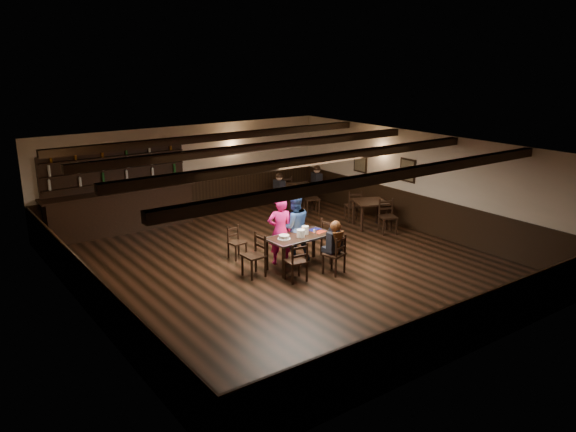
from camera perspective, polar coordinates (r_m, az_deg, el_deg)
ground at (r=13.02m, az=-0.20°, el=-4.94°), size 10.00×10.00×0.00m
room_shell at (r=12.53m, az=-0.28°, el=2.58°), size 9.02×10.02×2.71m
dining_table at (r=12.64m, az=1.17°, el=-2.39°), size 1.53×0.81×0.75m
chair_near_left at (r=11.88m, az=0.99°, el=-4.41°), size 0.45×0.44×0.88m
chair_near_right at (r=12.34m, az=5.00°, el=-3.64°), size 0.51×0.50×0.89m
chair_end_left at (r=12.23m, az=-3.19°, el=-3.63°), size 0.43×0.45×0.94m
chair_end_right at (r=13.38m, az=4.31°, el=-1.89°), size 0.48×0.49×0.94m
chair_far_pushed at (r=13.36m, az=-5.38°, el=-2.38°), size 0.40×0.39×0.77m
woman_pink at (r=12.83m, az=-0.81°, el=-1.52°), size 0.68×0.57×1.58m
man_blue at (r=13.05m, az=0.63°, el=-1.11°), size 0.93×0.81×1.63m
seated_person at (r=12.27m, az=4.79°, el=-2.31°), size 0.32×0.48×0.78m
cake at (r=12.38m, az=-0.40°, el=-2.17°), size 0.29×0.29×0.09m
plate_stack_a at (r=12.50m, az=1.30°, el=-1.77°), size 0.18×0.18×0.17m
plate_stack_b at (r=12.71m, az=1.76°, el=-1.43°), size 0.16×0.16×0.19m
tea_light at (r=12.65m, az=1.01°, el=-1.84°), size 0.05×0.05×0.06m
salt_shaker at (r=12.82m, az=2.67°, el=-1.54°), size 0.03×0.03×0.08m
pepper_shaker at (r=12.75m, az=2.85°, el=-1.61°), size 0.04×0.04×0.09m
drink_glass at (r=12.90m, az=1.99°, el=-1.36°), size 0.07×0.07×0.10m
menu_red at (r=12.90m, az=3.19°, el=-1.60°), size 0.35×0.29×0.00m
menu_blue at (r=13.06m, az=2.72°, el=-1.38°), size 0.33×0.26×0.00m
bar_counter at (r=15.90m, az=-16.68°, el=1.06°), size 4.13×0.70×2.20m
back_table_a at (r=15.75m, az=8.34°, el=1.17°), size 1.13×1.13×0.75m
back_table_b at (r=17.49m, az=1.00°, el=2.85°), size 1.14×1.14×0.75m
bg_patron_left at (r=17.09m, az=-0.90°, el=3.16°), size 0.22×0.36×0.74m
bg_patron_right at (r=17.90m, az=2.94°, el=3.88°), size 0.35×0.45×0.82m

